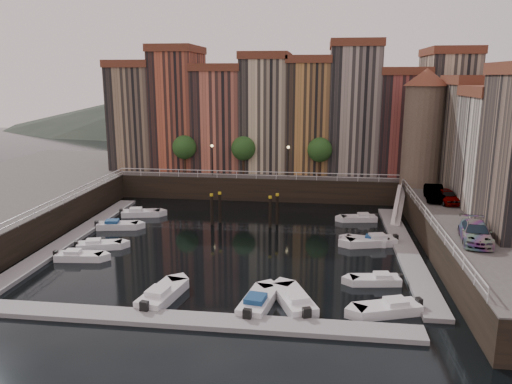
# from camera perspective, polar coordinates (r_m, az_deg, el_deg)

# --- Properties ---
(ground) EXTENTS (200.00, 200.00, 0.00)m
(ground) POSITION_cam_1_polar(r_m,az_deg,el_deg) (49.64, -2.37, -5.58)
(ground) COLOR black
(ground) RESTS_ON ground
(quay_far) EXTENTS (80.00, 20.00, 3.00)m
(quay_far) POSITION_cam_1_polar(r_m,az_deg,el_deg) (74.18, 1.03, 1.92)
(quay_far) COLOR black
(quay_far) RESTS_ON ground
(dock_left) EXTENTS (2.00, 28.00, 0.35)m
(dock_left) POSITION_cam_1_polar(r_m,az_deg,el_deg) (53.78, -19.89, -4.70)
(dock_left) COLOR gray
(dock_left) RESTS_ON ground
(dock_right) EXTENTS (2.00, 28.00, 0.35)m
(dock_right) POSITION_cam_1_polar(r_m,az_deg,el_deg) (48.65, 16.70, -6.32)
(dock_right) COLOR gray
(dock_right) RESTS_ON ground
(dock_near) EXTENTS (30.00, 2.00, 0.35)m
(dock_near) POSITION_cam_1_polar(r_m,az_deg,el_deg) (34.24, -7.35, -14.34)
(dock_near) COLOR gray
(dock_near) RESTS_ON ground
(mountains) EXTENTS (145.00, 100.00, 18.00)m
(mountains) POSITION_cam_1_polar(r_m,az_deg,el_deg) (156.65, 5.18, 10.15)
(mountains) COLOR #2D382D
(mountains) RESTS_ON ground
(far_terrace) EXTENTS (48.70, 10.30, 17.50)m
(far_terrace) POSITION_cam_1_polar(r_m,az_deg,el_deg) (70.16, 3.55, 9.05)
(far_terrace) COLOR #8B7358
(far_terrace) RESTS_ON quay_far
(corner_tower) EXTENTS (5.20, 5.20, 13.80)m
(corner_tower) POSITION_cam_1_polar(r_m,az_deg,el_deg) (62.23, 18.58, 7.18)
(corner_tower) COLOR #6B5B4C
(corner_tower) RESTS_ON quay_right
(promenade_trees) EXTENTS (21.20, 3.20, 5.20)m
(promenade_trees) POSITION_cam_1_polar(r_m,az_deg,el_deg) (65.87, -0.88, 4.99)
(promenade_trees) COLOR black
(promenade_trees) RESTS_ON quay_far
(street_lamps) EXTENTS (10.36, 0.36, 4.18)m
(street_lamps) POSITION_cam_1_polar(r_m,az_deg,el_deg) (64.94, -0.71, 4.25)
(street_lamps) COLOR black
(street_lamps) RESTS_ON quay_far
(railings) EXTENTS (36.08, 34.04, 0.52)m
(railings) POSITION_cam_1_polar(r_m,az_deg,el_deg) (53.24, -1.52, -0.04)
(railings) COLOR white
(railings) RESTS_ON ground
(gangway) EXTENTS (2.78, 8.32, 3.73)m
(gangway) POSITION_cam_1_polar(r_m,az_deg,el_deg) (58.72, 16.03, -1.18)
(gangway) COLOR white
(gangway) RESTS_ON ground
(mooring_pilings) EXTENTS (7.43, 1.56, 3.78)m
(mooring_pilings) POSITION_cam_1_polar(r_m,az_deg,el_deg) (54.35, -1.32, -2.09)
(mooring_pilings) COLOR black
(mooring_pilings) RESTS_ON ground
(boat_left_1) EXTENTS (4.38, 1.97, 0.99)m
(boat_left_1) POSITION_cam_1_polar(r_m,az_deg,el_deg) (47.23, -19.65, -6.93)
(boat_left_1) COLOR silver
(boat_left_1) RESTS_ON ground
(boat_left_2) EXTENTS (4.42, 2.65, 0.99)m
(boat_left_2) POSITION_cam_1_polar(r_m,az_deg,el_deg) (49.61, -17.55, -5.81)
(boat_left_2) COLOR silver
(boat_left_2) RESTS_ON ground
(boat_left_3) EXTENTS (4.61, 2.38, 1.03)m
(boat_left_3) POSITION_cam_1_polar(r_m,az_deg,el_deg) (55.38, -15.64, -3.69)
(boat_left_3) COLOR silver
(boat_left_3) RESTS_ON ground
(boat_left_4) EXTENTS (4.72, 2.60, 1.06)m
(boat_left_4) POSITION_cam_1_polar(r_m,az_deg,el_deg) (59.59, -13.11, -2.35)
(boat_left_4) COLOR silver
(boat_left_4) RESTS_ON ground
(boat_right_0) EXTENTS (4.89, 3.12, 1.10)m
(boat_right_0) POSITION_cam_1_polar(r_m,az_deg,el_deg) (36.23, 14.94, -12.74)
(boat_right_0) COLOR silver
(boat_right_0) RESTS_ON ground
(boat_right_1) EXTENTS (4.18, 2.00, 0.94)m
(boat_right_1) POSITION_cam_1_polar(r_m,az_deg,el_deg) (40.80, 13.60, -9.73)
(boat_right_1) COLOR silver
(boat_right_1) RESTS_ON ground
(boat_right_2) EXTENTS (4.23, 2.31, 0.95)m
(boat_right_2) POSITION_cam_1_polar(r_m,az_deg,el_deg) (49.77, 12.61, -5.46)
(boat_right_2) COLOR silver
(boat_right_2) RESTS_ON ground
(boat_right_3) EXTENTS (5.13, 2.94, 1.15)m
(boat_right_3) POSITION_cam_1_polar(r_m,az_deg,el_deg) (49.50, 13.15, -5.51)
(boat_right_3) COLOR silver
(boat_right_3) RESTS_ON ground
(boat_right_4) EXTENTS (4.23, 2.11, 0.95)m
(boat_right_4) POSITION_cam_1_polar(r_m,az_deg,el_deg) (57.30, 11.77, -2.94)
(boat_right_4) COLOR silver
(boat_right_4) RESTS_ON ground
(boat_near_1) EXTENTS (2.77, 5.39, 1.21)m
(boat_near_1) POSITION_cam_1_polar(r_m,az_deg,el_deg) (37.58, -10.72, -11.48)
(boat_near_1) COLOR silver
(boat_near_1) RESTS_ON ground
(boat_near_2) EXTENTS (2.63, 5.24, 1.18)m
(boat_near_2) POSITION_cam_1_polar(r_m,az_deg,el_deg) (35.91, 0.20, -12.47)
(boat_near_2) COLOR silver
(boat_near_2) RESTS_ON ground
(boat_near_3) EXTENTS (3.62, 5.33, 1.21)m
(boat_near_3) POSITION_cam_1_polar(r_m,az_deg,el_deg) (36.20, 4.44, -12.27)
(boat_near_3) COLOR silver
(boat_near_3) RESTS_ON ground
(car_a) EXTENTS (2.31, 4.50, 1.47)m
(car_a) POSITION_cam_1_polar(r_m,az_deg,el_deg) (55.02, 20.94, -0.54)
(car_a) COLOR gray
(car_a) RESTS_ON quay_right
(car_b) EXTENTS (2.07, 4.95, 1.59)m
(car_b) POSITION_cam_1_polar(r_m,az_deg,el_deg) (55.85, 19.68, -0.18)
(car_b) COLOR gray
(car_b) RESTS_ON quay_right
(car_c) EXTENTS (2.95, 5.68, 1.57)m
(car_c) POSITION_cam_1_polar(r_m,az_deg,el_deg) (43.04, 23.79, -4.38)
(car_c) COLOR gray
(car_c) RESTS_ON quay_right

